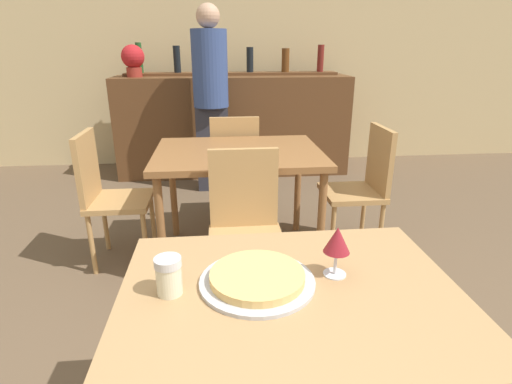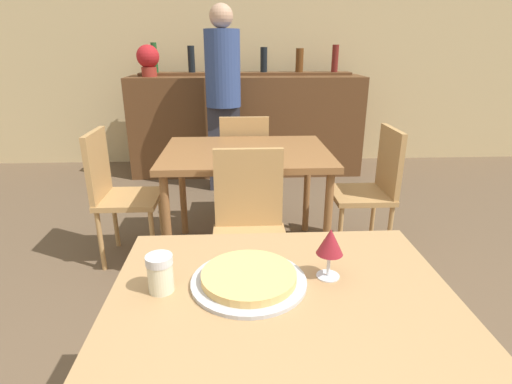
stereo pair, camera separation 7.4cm
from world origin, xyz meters
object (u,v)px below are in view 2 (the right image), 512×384
Objects in this scene: chair_far_side_front at (249,222)px; pizza_tray at (249,278)px; cheese_shaker at (160,273)px; chair_far_side_left at (116,188)px; wine_glass at (330,243)px; chair_far_side_back at (244,162)px; chair_far_side_right at (373,184)px; person_standing at (223,94)px; potted_plant at (148,59)px.

pizza_tray is (-0.03, -0.96, 0.26)m from chair_far_side_front.
chair_far_side_front is at bearing 74.00° from cheese_shaker.
chair_far_side_front is 1.06m from chair_far_side_left.
wine_glass is (0.21, -0.94, 0.36)m from chair_far_side_front.
wine_glass is at bearing -77.56° from chair_far_side_front.
wine_glass reaches higher than cheese_shaker.
wine_glass reaches higher than chair_far_side_back.
person_standing is (-1.06, 1.44, 0.45)m from chair_far_side_right.
potted_plant is at bearing -136.49° from chair_far_side_right.
wine_glass is (0.39, -2.98, -0.09)m from person_standing.
person_standing is at bearing -143.59° from chair_far_side_right.
wine_glass is at bearing 5.59° from cheese_shaker.
chair_far_side_back is 1.06m from chair_far_side_right.
chair_far_side_left is 5.71× the size of wine_glass.
person_standing reaches higher than pizza_tray.
chair_far_side_right is at bearing 145.86° from chair_far_side_back.
wine_glass is at bearing -23.62° from chair_far_side_right.
chair_far_side_back is 5.71× the size of wine_glass.
pizza_tray is 3.69m from potted_plant.
chair_far_side_front is 1.00× the size of chair_far_side_left.
chair_far_side_back and chair_far_side_right have the same top height.
chair_far_side_left is (-0.88, 0.60, 0.00)m from chair_far_side_front.
chair_far_side_left reaches higher than pizza_tray.
chair_far_side_front is at bearing -84.88° from person_standing.
potted_plant is at bearing 108.86° from wine_glass.
chair_far_side_left is 1.80m from pizza_tray.
cheese_shaker is at bearing -159.39° from chair_far_side_left.
person_standing is at bearing 88.09° from cheese_shaker.
person_standing is at bearing 95.12° from chair_far_side_front.
chair_far_side_right is 5.71× the size of wine_glass.
cheese_shaker is at bearing -174.67° from pizza_tray.
chair_far_side_back is 1.00× the size of chair_far_side_right.
chair_far_side_right reaches higher than cheese_shaker.
wine_glass is (0.24, 0.02, 0.10)m from pizza_tray.
wine_glass is (-0.67, -1.54, 0.36)m from chair_far_side_right.
person_standing is (-0.15, 3.00, 0.19)m from pizza_tray.
potted_plant reaches higher than chair_far_side_right.
cheese_shaker is 0.06× the size of person_standing.
wine_glass is at bearing 5.87° from pizza_tray.
chair_far_side_left is at bearing 125.27° from wine_glass.
potted_plant is (-0.71, 3.55, 0.46)m from cheese_shaker.
chair_far_side_back is 2.17m from wine_glass.
chair_far_side_front is at bearing -55.86° from chair_far_side_right.
pizza_tray is (0.85, -1.56, 0.26)m from chair_far_side_left.
potted_plant reaches higher than chair_far_side_front.
chair_far_side_right is at bearing 66.38° from wine_glass.
person_standing reaches higher than chair_far_side_back.
chair_far_side_left is at bearing 110.61° from cheese_shaker.
person_standing is at bearing -25.82° from chair_far_side_left.
chair_far_side_front is at bearing -124.14° from chair_far_side_left.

